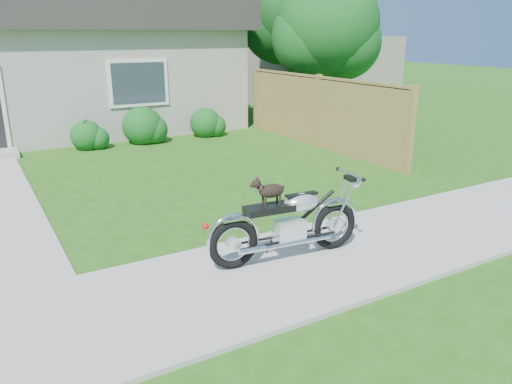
% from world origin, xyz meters
% --- Properties ---
extents(ground, '(80.00, 80.00, 0.00)m').
position_xyz_m(ground, '(0.00, 0.00, 0.00)').
color(ground, '#235114').
rests_on(ground, ground).
extents(sidewalk, '(24.00, 2.20, 0.04)m').
position_xyz_m(sidewalk, '(0.00, 0.00, 0.02)').
color(sidewalk, '#9E9B93').
rests_on(sidewalk, ground).
extents(house, '(12.60, 7.03, 4.50)m').
position_xyz_m(house, '(-0.00, 11.99, 2.16)').
color(house, '#B2AEA1').
rests_on(house, ground).
extents(fence, '(0.12, 6.62, 1.90)m').
position_xyz_m(fence, '(6.30, 5.75, 0.94)').
color(fence, '#9E7846').
rests_on(fence, ground).
extents(tree_near, '(3.07, 3.07, 4.70)m').
position_xyz_m(tree_near, '(8.09, 7.54, 3.01)').
color(tree_near, '#3D2B1C').
rests_on(tree_near, ground).
extents(tree_far, '(3.57, 3.57, 5.47)m').
position_xyz_m(tree_far, '(8.69, 10.18, 3.51)').
color(tree_far, '#3D2B1C').
rests_on(tree_far, ground).
extents(shrub_row, '(10.42, 1.10, 1.10)m').
position_xyz_m(shrub_row, '(0.27, 8.50, 0.40)').
color(shrub_row, '#15501A').
rests_on(shrub_row, ground).
extents(potted_plant_right, '(0.56, 0.56, 0.82)m').
position_xyz_m(potted_plant_right, '(0.79, 8.55, 0.41)').
color(potted_plant_right, '#1E6F21').
rests_on(potted_plant_right, ground).
extents(motorcycle_with_dog, '(2.22, 0.60, 1.15)m').
position_xyz_m(motorcycle_with_dog, '(1.67, 0.21, 0.55)').
color(motorcycle_with_dog, black).
rests_on(motorcycle_with_dog, sidewalk).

